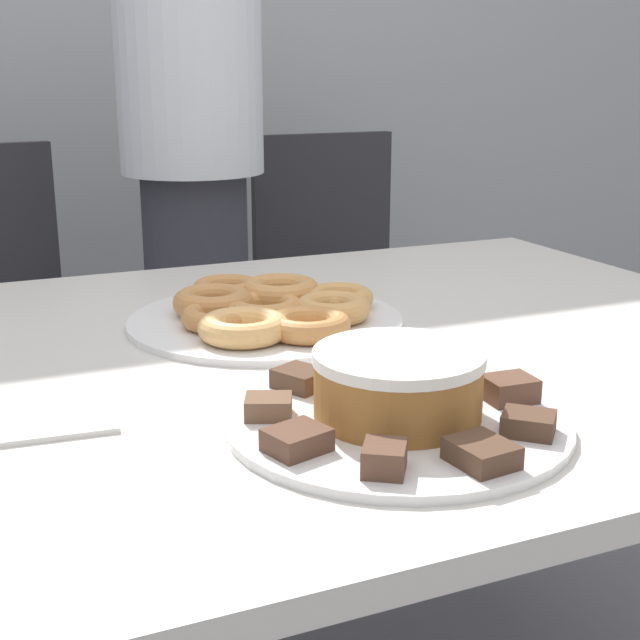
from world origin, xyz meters
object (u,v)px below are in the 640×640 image
at_px(person_standing, 192,148).
at_px(plate_cake, 397,421).
at_px(office_chair_right, 346,321).
at_px(frosted_cake, 398,384).
at_px(napkin, 47,419).
at_px(plate_donuts, 265,321).

distance_m(person_standing, plate_cake, 1.17).
height_order(person_standing, office_chair_right, person_standing).
height_order(frosted_cake, napkin, frosted_cake).
relative_size(plate_donuts, frosted_cake, 2.25).
bearing_deg(napkin, plate_donuts, 37.22).
height_order(person_standing, plate_donuts, person_standing).
xyz_separation_m(frosted_cake, napkin, (-0.33, 0.16, -0.04)).
distance_m(plate_cake, frosted_cake, 0.04).
relative_size(person_standing, office_chair_right, 1.87).
distance_m(person_standing, napkin, 1.11).
relative_size(plate_donuts, napkin, 2.69).
bearing_deg(frosted_cake, plate_cake, 90.00).
bearing_deg(plate_cake, office_chair_right, 66.75).
distance_m(plate_donuts, frosted_cake, 0.41).
bearing_deg(plate_cake, plate_donuts, 89.13).
xyz_separation_m(person_standing, plate_donuts, (-0.11, -0.74, -0.19)).
height_order(person_standing, plate_cake, person_standing).
height_order(plate_donuts, napkin, plate_donuts).
relative_size(office_chair_right, frosted_cake, 5.20).
xyz_separation_m(plate_cake, plate_donuts, (0.01, 0.41, 0.00)).
distance_m(plate_donuts, napkin, 0.42).
xyz_separation_m(person_standing, office_chair_right, (0.43, 0.13, -0.47)).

